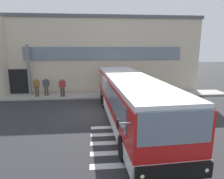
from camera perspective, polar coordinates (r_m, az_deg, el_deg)
name	(u,v)px	position (r m, az deg, el deg)	size (l,w,h in m)	color
ground_plane	(94,114)	(13.24, -5.18, -7.05)	(80.00, 90.00, 0.02)	#2B2B2D
bay_paint_stripes	(137,142)	(9.57, 7.39, -14.88)	(4.40, 3.96, 0.01)	silver
terminal_building	(88,54)	(24.13, -7.09, 10.40)	(22.46, 13.80, 7.26)	beige
boarding_curb	(94,95)	(17.82, -5.24, -1.71)	(24.66, 2.00, 0.15)	#9E9B93
entry_support_column	(29,70)	(18.92, -23.19, 5.25)	(0.28, 0.28, 4.45)	slate
bus_main_foreground	(129,99)	(11.65, 4.99, -2.80)	(3.24, 12.25, 2.70)	red
passenger_near_column	(37,86)	(18.09, -21.22, 0.98)	(0.46, 0.42, 1.68)	#4C4233
passenger_by_doorway	(46,85)	(18.13, -18.70, 1.29)	(0.59, 0.39, 1.68)	#4C4233
passenger_at_curb_edge	(62,86)	(17.36, -14.34, 0.99)	(0.58, 0.30, 1.68)	#2D2D33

